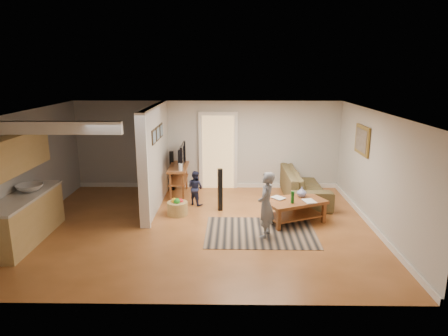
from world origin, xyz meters
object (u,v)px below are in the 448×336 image
(sofa, at_px, (303,198))
(speaker_right, at_px, (172,171))
(toy_basket, at_px, (178,208))
(toddler, at_px, (196,204))
(speaker_left, at_px, (220,190))
(coffee_table, at_px, (295,205))
(child, at_px, (265,236))
(tv_console, at_px, (179,169))

(sofa, xyz_separation_m, speaker_right, (-3.60, 0.68, 0.56))
(toy_basket, height_order, toddler, toddler)
(speaker_left, relative_size, toddler, 1.19)
(coffee_table, height_order, child, coffee_table)
(child, height_order, toddler, child)
(speaker_left, height_order, toy_basket, speaker_left)
(coffee_table, xyz_separation_m, speaker_right, (-3.09, 2.40, 0.16))
(child, bearing_deg, coffee_table, 158.36)
(coffee_table, relative_size, speaker_left, 1.46)
(coffee_table, relative_size, child, 1.12)
(tv_console, bearing_deg, coffee_table, -35.29)
(speaker_right, distance_m, child, 4.04)
(toddler, bearing_deg, toy_basket, 100.54)
(tv_console, height_order, speaker_left, tv_console)
(toddler, bearing_deg, speaker_right, -22.24)
(speaker_left, bearing_deg, coffee_table, -36.62)
(tv_console, xyz_separation_m, toddler, (0.50, -0.75, -0.74))
(child, bearing_deg, tv_console, -122.79)
(toy_basket, relative_size, child, 0.35)
(child, bearing_deg, sofa, 173.68)
(speaker_left, distance_m, toddler, 0.92)
(toy_basket, bearing_deg, sofa, 22.53)
(toy_basket, bearing_deg, child, -31.77)
(tv_console, xyz_separation_m, toy_basket, (0.14, -1.50, -0.57))
(child, bearing_deg, toy_basket, -102.29)
(coffee_table, xyz_separation_m, toddler, (-2.33, 1.14, -0.41))
(toy_basket, bearing_deg, coffee_table, -8.22)
(child, distance_m, toddler, 2.54)
(tv_console, relative_size, toddler, 1.49)
(coffee_table, distance_m, toy_basket, 2.73)
(sofa, distance_m, coffee_table, 1.84)
(sofa, distance_m, toy_basket, 3.47)
(sofa, relative_size, tv_console, 1.95)
(tv_console, distance_m, child, 3.52)
(coffee_table, bearing_deg, toy_basket, 171.78)
(sofa, relative_size, toddler, 2.90)
(speaker_left, height_order, speaker_right, speaker_right)
(speaker_left, xyz_separation_m, child, (0.97, -1.55, -0.52))
(speaker_left, bearing_deg, child, -71.61)
(coffee_table, bearing_deg, sofa, 73.55)
(tv_console, bearing_deg, sofa, -4.51)
(speaker_left, distance_m, speaker_right, 2.19)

